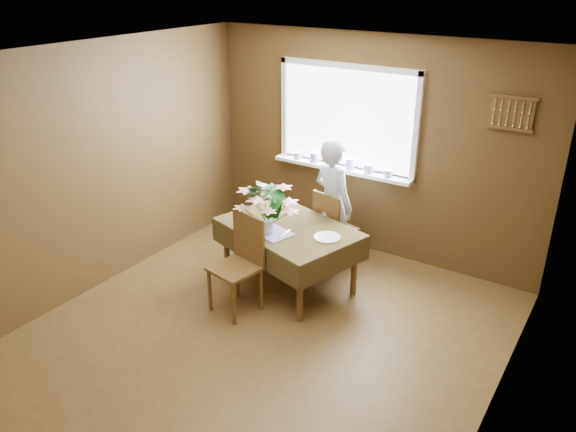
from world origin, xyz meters
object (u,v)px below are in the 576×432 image
Objects in this scene: dining_table at (288,233)px; chair_near at (241,259)px; chair_far at (332,226)px; seated_woman at (333,205)px; flower_bouquet at (268,204)px.

dining_table is 1.65× the size of chair_near.
seated_woman is at bearing -54.51° from chair_far.
flower_bouquet reaches higher than dining_table.
dining_table is 0.64m from chair_near.
chair_near is at bearing -87.44° from dining_table.
flower_bouquet is at bearing -95.03° from dining_table.
seated_woman reaches higher than flower_bouquet.
chair_far is 1.62× the size of flower_bouquet.
seated_woman reaches higher than chair_near.
seated_woman reaches higher than chair_far.
chair_far is at bearing 88.95° from dining_table.
seated_woman is at bearing 72.56° from flower_bouquet.
dining_table is 0.46m from flower_bouquet.
dining_table is 1.79× the size of chair_far.
chair_near is 0.65× the size of seated_woman.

